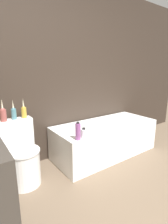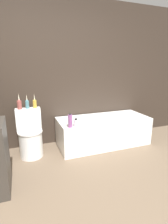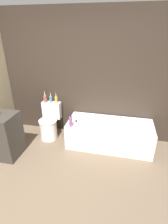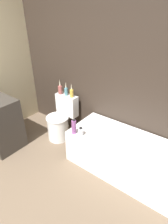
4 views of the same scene
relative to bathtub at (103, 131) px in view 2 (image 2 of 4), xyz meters
name	(u,v)px [view 2 (image 2 of 4)]	position (x,y,z in m)	size (l,w,h in m)	color
wall_back_tiled	(58,74)	(-0.73, 0.41, 1.04)	(6.40, 0.06, 2.60)	#332821
bathtub	(103,131)	(0.00, 0.00, 0.00)	(1.68, 0.71, 0.52)	white
toilet	(30,136)	(-1.31, 0.04, 0.06)	(0.41, 0.53, 0.75)	white
vase_gold	(19,104)	(-1.44, 0.21, 0.58)	(0.07, 0.07, 0.27)	#994C47
vase_silver	(27,104)	(-1.31, 0.22, 0.57)	(0.06, 0.06, 0.24)	teal
vase_bronze	(35,103)	(-1.19, 0.22, 0.57)	(0.06, 0.06, 0.25)	gold
shampoo_bottle_tall	(70,121)	(-0.72, -0.29, 0.36)	(0.06, 0.06, 0.23)	#8C4C8C
shampoo_bottle_short	(76,123)	(-0.62, -0.27, 0.31)	(0.07, 0.07, 0.13)	silver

